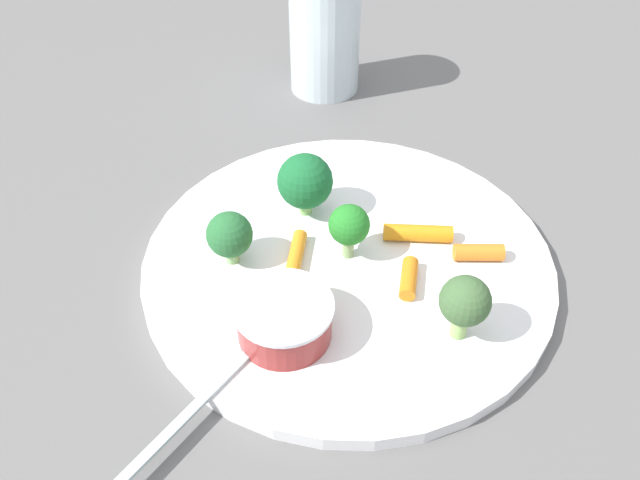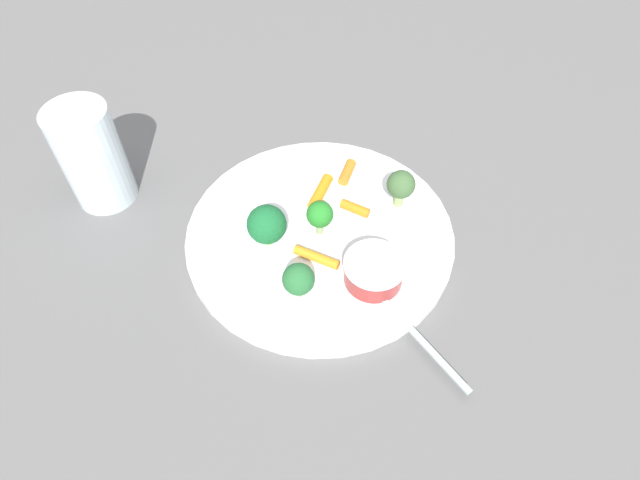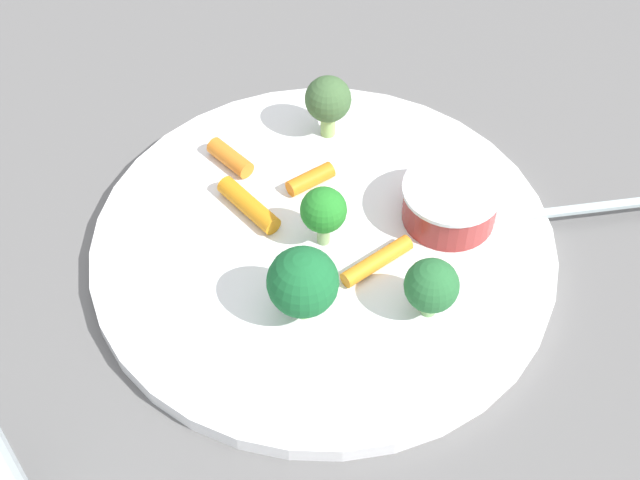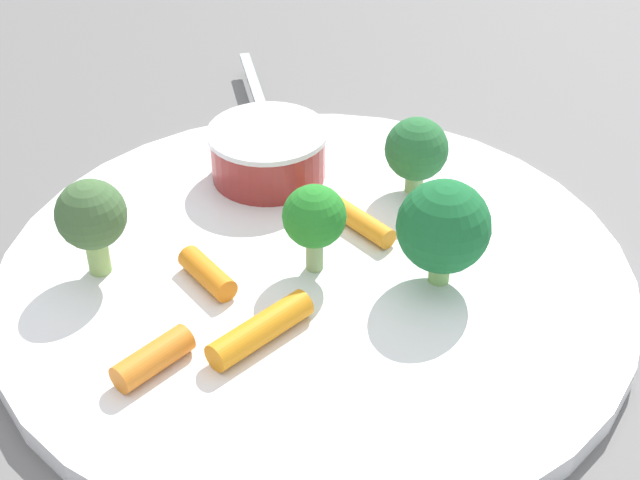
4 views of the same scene
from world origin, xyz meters
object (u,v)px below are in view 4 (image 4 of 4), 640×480
(broccoli_floret_0, at_px, (310,218))
(carrot_stick_3, at_px, (207,273))
(fork, at_px, (264,114))
(sauce_cup, at_px, (268,153))
(broccoli_floret_1, at_px, (416,150))
(carrot_stick_1, at_px, (353,217))
(broccoli_floret_2, at_px, (444,227))
(carrot_stick_2, at_px, (260,330))
(broccoli_floret_3, at_px, (91,217))
(carrot_stick_0, at_px, (153,358))
(plate, at_px, (315,277))

(broccoli_floret_0, height_order, carrot_stick_3, broccoli_floret_0)
(broccoli_floret_0, relative_size, carrot_stick_3, 1.32)
(fork, bearing_deg, sauce_cup, -114.38)
(broccoli_floret_1, bearing_deg, carrot_stick_1, -165.90)
(fork, bearing_deg, broccoli_floret_2, -89.94)
(carrot_stick_3, relative_size, fork, 0.22)
(carrot_stick_2, bearing_deg, broccoli_floret_3, 118.66)
(carrot_stick_0, bearing_deg, broccoli_floret_3, 88.33)
(plate, height_order, broccoli_floret_2, broccoli_floret_2)
(broccoli_floret_3, relative_size, carrot_stick_0, 1.36)
(broccoli_floret_0, relative_size, broccoli_floret_3, 0.92)
(broccoli_floret_0, height_order, carrot_stick_2, broccoli_floret_0)
(carrot_stick_2, bearing_deg, broccoli_floret_0, 38.42)
(broccoli_floret_1, xyz_separation_m, fork, (-0.03, 0.12, -0.02))
(broccoli_floret_0, distance_m, fork, 0.16)
(carrot_stick_2, bearing_deg, sauce_cup, 61.55)
(broccoli_floret_3, height_order, fork, broccoli_floret_3)
(broccoli_floret_1, xyz_separation_m, carrot_stick_1, (-0.05, -0.01, -0.02))
(plate, height_order, sauce_cup, sauce_cup)
(broccoli_floret_1, height_order, carrot_stick_1, broccoli_floret_1)
(plate, height_order, broccoli_floret_0, broccoli_floret_0)
(broccoli_floret_3, distance_m, carrot_stick_0, 0.08)
(carrot_stick_3, bearing_deg, plate, -16.52)
(carrot_stick_0, bearing_deg, carrot_stick_1, 20.79)
(carrot_stick_0, height_order, carrot_stick_3, carrot_stick_0)
(broccoli_floret_2, xyz_separation_m, carrot_stick_2, (-0.09, 0.00, -0.02))
(broccoli_floret_0, bearing_deg, broccoli_floret_1, 20.98)
(carrot_stick_1, bearing_deg, sauce_cup, 104.18)
(carrot_stick_0, height_order, carrot_stick_1, carrot_stick_0)
(broccoli_floret_2, bearing_deg, carrot_stick_2, 177.76)
(sauce_cup, distance_m, fork, 0.07)
(carrot_stick_0, bearing_deg, carrot_stick_3, 43.95)
(broccoli_floret_2, xyz_separation_m, carrot_stick_3, (-0.10, 0.05, -0.03))
(sauce_cup, distance_m, broccoli_floret_1, 0.08)
(carrot_stick_2, bearing_deg, broccoli_floret_2, -2.24)
(fork, bearing_deg, carrot_stick_0, -128.70)
(carrot_stick_0, bearing_deg, sauce_cup, 45.14)
(broccoli_floret_3, height_order, carrot_stick_2, broccoli_floret_3)
(broccoli_floret_1, relative_size, carrot_stick_1, 0.82)
(carrot_stick_3, height_order, fork, carrot_stick_3)
(plate, height_order, carrot_stick_2, carrot_stick_2)
(sauce_cup, xyz_separation_m, carrot_stick_0, (-0.11, -0.11, -0.01))
(broccoli_floret_3, xyz_separation_m, carrot_stick_1, (0.13, -0.03, -0.03))
(carrot_stick_3, bearing_deg, carrot_stick_1, 4.45)
(broccoli_floret_2, xyz_separation_m, carrot_stick_0, (-0.14, 0.01, -0.03))
(plate, distance_m, sauce_cup, 0.09)
(broccoli_floret_2, bearing_deg, plate, 141.58)
(carrot_stick_2, distance_m, fork, 0.21)
(broccoli_floret_2, xyz_separation_m, carrot_stick_1, (-0.01, 0.06, -0.03))
(sauce_cup, xyz_separation_m, broccoli_floret_3, (-0.11, -0.04, 0.02))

